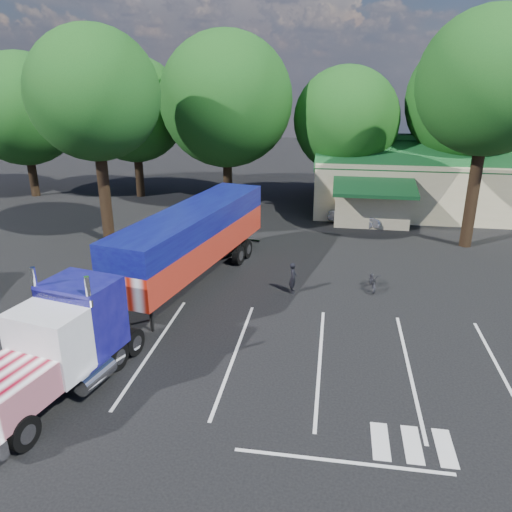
# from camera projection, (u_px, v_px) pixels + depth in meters

# --- Properties ---
(ground) EXTENTS (120.00, 120.00, 0.00)m
(ground) POSITION_uv_depth(u_px,v_px,m) (259.00, 290.00, 24.47)
(ground) COLOR black
(ground) RESTS_ON ground
(event_hall) EXTENTS (24.20, 14.12, 5.55)m
(event_hall) POSITION_uv_depth(u_px,v_px,m) (471.00, 181.00, 38.16)
(event_hall) COLOR #C6B793
(event_hall) RESTS_ON ground
(tree_row_a) EXTENTS (9.00, 9.00, 11.68)m
(tree_row_a) POSITION_uv_depth(u_px,v_px,m) (23.00, 109.00, 40.49)
(tree_row_a) COLOR black
(tree_row_a) RESTS_ON ground
(tree_row_b) EXTENTS (8.40, 8.40, 11.35)m
(tree_row_b) POSITION_uv_depth(u_px,v_px,m) (134.00, 110.00, 40.38)
(tree_row_b) COLOR black
(tree_row_b) RESTS_ON ground
(tree_row_c) EXTENTS (10.00, 10.00, 13.05)m
(tree_row_c) POSITION_uv_depth(u_px,v_px,m) (226.00, 100.00, 37.40)
(tree_row_c) COLOR black
(tree_row_c) RESTS_ON ground
(tree_row_d) EXTENTS (8.00, 8.00, 10.60)m
(tree_row_d) POSITION_uv_depth(u_px,v_px,m) (346.00, 120.00, 37.78)
(tree_row_d) COLOR black
(tree_row_d) RESTS_ON ground
(tree_row_e) EXTENTS (9.60, 9.60, 12.90)m
(tree_row_e) POSITION_uv_depth(u_px,v_px,m) (472.00, 100.00, 36.40)
(tree_row_e) COLOR black
(tree_row_e) RESTS_ON ground
(tree_near_left) EXTENTS (7.60, 7.60, 12.65)m
(tree_near_left) POSITION_uv_depth(u_px,v_px,m) (94.00, 95.00, 28.50)
(tree_near_left) COLOR black
(tree_near_left) RESTS_ON ground
(tree_near_right) EXTENTS (8.00, 8.00, 13.50)m
(tree_near_right) POSITION_uv_depth(u_px,v_px,m) (490.00, 83.00, 27.34)
(tree_near_right) COLOR black
(tree_near_right) RESTS_ON ground
(semi_truck) EXTENTS (6.38, 19.39, 4.05)m
(semi_truck) POSITION_uv_depth(u_px,v_px,m) (167.00, 257.00, 22.22)
(semi_truck) COLOR black
(semi_truck) RESTS_ON ground
(woman) EXTENTS (0.39, 0.57, 1.51)m
(woman) POSITION_uv_depth(u_px,v_px,m) (293.00, 278.00, 23.96)
(woman) COLOR black
(woman) RESTS_ON ground
(bicycle) EXTENTS (0.70, 1.77, 0.91)m
(bicycle) POSITION_uv_depth(u_px,v_px,m) (373.00, 280.00, 24.42)
(bicycle) COLOR black
(bicycle) RESTS_ON ground
(silver_sedan) EXTENTS (3.92, 2.48, 1.22)m
(silver_sedan) POSITION_uv_depth(u_px,v_px,m) (356.00, 216.00, 34.66)
(silver_sedan) COLOR #B8BAC1
(silver_sedan) RESTS_ON ground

